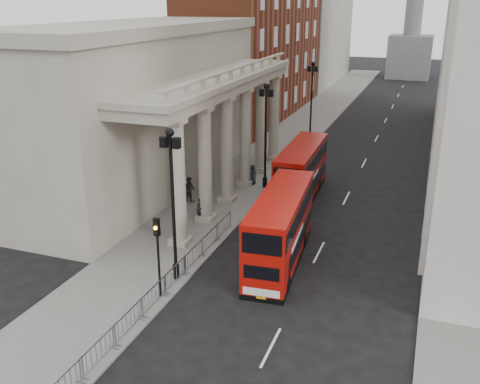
{
  "coord_description": "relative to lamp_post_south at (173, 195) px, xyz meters",
  "views": [
    {
      "loc": [
        11.5,
        -19.06,
        14.41
      ],
      "look_at": [
        1.01,
        9.71,
        3.36
      ],
      "focal_mm": 40.0,
      "sensor_mm": 36.0,
      "label": 1
    }
  ],
  "objects": [
    {
      "name": "lamp_post_north",
      "position": [
        0.0,
        32.0,
        0.0
      ],
      "size": [
        1.05,
        0.44,
        8.32
      ],
      "color": "black",
      "rests_on": "sidewalk_west"
    },
    {
      "name": "pedestrian_a",
      "position": [
        -1.97,
        7.7,
        -3.95
      ],
      "size": [
        0.65,
        0.45,
        1.68
      ],
      "primitive_type": "imported",
      "rotation": [
        0.0,
        0.0,
        -0.08
      ],
      "color": "black",
      "rests_on": "sidewalk_west"
    },
    {
      "name": "sidewalk_east",
      "position": [
        14.1,
        26.0,
        -4.85
      ],
      "size": [
        3.0,
        140.0,
        0.12
      ],
      "primitive_type": "cube",
      "color": "slate",
      "rests_on": "ground"
    },
    {
      "name": "pedestrian_c",
      "position": [
        -1.18,
        16.29,
        -3.96
      ],
      "size": [
        0.87,
        0.63,
        1.66
      ],
      "primitive_type": "imported",
      "rotation": [
        0.0,
        0.0,
        6.15
      ],
      "color": "black",
      "rests_on": "sidewalk_west"
    },
    {
      "name": "crowd_barriers",
      "position": [
        0.25,
        -1.77,
        -4.24
      ],
      "size": [
        0.5,
        18.75,
        1.1
      ],
      "color": "gray",
      "rests_on": "sidewalk_west"
    },
    {
      "name": "bus_far",
      "position": [
        3.2,
        15.02,
        -2.79
      ],
      "size": [
        2.54,
        9.47,
        4.06
      ],
      "rotation": [
        0.0,
        0.0,
        0.03
      ],
      "color": "#970D06",
      "rests_on": "ground"
    },
    {
      "name": "kerb",
      "position": [
        0.55,
        26.0,
        -4.84
      ],
      "size": [
        0.2,
        140.0,
        0.14
      ],
      "primitive_type": "cube",
      "color": "slate",
      "rests_on": "ground"
    },
    {
      "name": "west_building_far",
      "position": [
        -9.9,
        76.0,
        5.09
      ],
      "size": [
        9.0,
        30.0,
        20.0
      ],
      "primitive_type": "cube",
      "color": "gray",
      "rests_on": "ground"
    },
    {
      "name": "lamp_post_south",
      "position": [
        0.0,
        0.0,
        0.0
      ],
      "size": [
        1.05,
        0.44,
        8.32
      ],
      "color": "black",
      "rests_on": "sidewalk_west"
    },
    {
      "name": "pedestrian_b",
      "position": [
        -4.39,
        11.04,
        -3.85
      ],
      "size": [
        1.06,
        0.91,
        1.88
      ],
      "primitive_type": "imported",
      "rotation": [
        0.0,
        0.0,
        2.89
      ],
      "color": "#292321",
      "rests_on": "sidewalk_west"
    },
    {
      "name": "ground",
      "position": [
        0.6,
        -4.0,
        -4.91
      ],
      "size": [
        260.0,
        260.0,
        0.0
      ],
      "primitive_type": "plane",
      "color": "black",
      "rests_on": "ground"
    },
    {
      "name": "sidewalk_west",
      "position": [
        -2.4,
        26.0,
        -4.85
      ],
      "size": [
        6.0,
        140.0,
        0.12
      ],
      "primitive_type": "cube",
      "color": "slate",
      "rests_on": "ground"
    },
    {
      "name": "traffic_light",
      "position": [
        0.1,
        -2.02,
        -1.8
      ],
      "size": [
        0.28,
        0.33,
        4.3
      ],
      "color": "black",
      "rests_on": "sidewalk_west"
    },
    {
      "name": "brick_building",
      "position": [
        -9.9,
        44.0,
        6.09
      ],
      "size": [
        9.0,
        32.0,
        22.0
      ],
      "primitive_type": "cube",
      "color": "brown",
      "rests_on": "ground"
    },
    {
      "name": "lamp_post_mid",
      "position": [
        0.0,
        16.0,
        0.0
      ],
      "size": [
        1.05,
        0.44,
        8.32
      ],
      "color": "black",
      "rests_on": "sidewalk_west"
    },
    {
      "name": "portico_building",
      "position": [
        -9.9,
        14.0,
        1.09
      ],
      "size": [
        9.0,
        28.0,
        12.0
      ],
      "primitive_type": "cube",
      "color": "gray",
      "rests_on": "ground"
    },
    {
      "name": "bus_near",
      "position": [
        4.68,
        4.08,
        -2.75
      ],
      "size": [
        3.08,
        9.73,
        4.13
      ],
      "rotation": [
        0.0,
        0.0,
        0.08
      ],
      "color": "#B00F08",
      "rests_on": "ground"
    }
  ]
}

